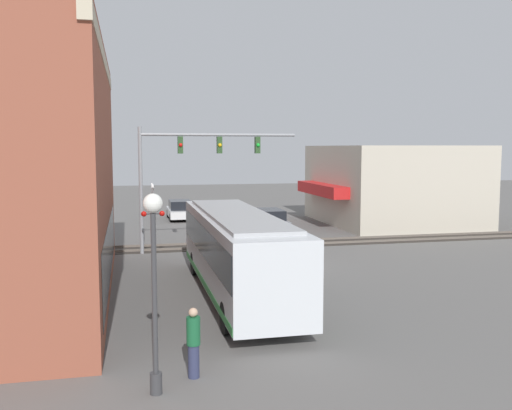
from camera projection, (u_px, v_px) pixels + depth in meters
name	position (u px, v px, depth m)	size (l,w,h in m)	color
ground_plane	(276.00, 266.00, 27.01)	(120.00, 120.00, 0.00)	#605E5B
shop_building	(391.00, 185.00, 42.34)	(11.52, 11.06, 5.74)	beige
city_bus	(237.00, 250.00, 21.48)	(12.29, 2.59, 3.20)	silver
traffic_signal_gantry	(191.00, 159.00, 30.34)	(0.42, 8.49, 6.69)	gray
crossing_signal	(153.00, 214.00, 28.64)	(1.41, 1.18, 3.81)	gray
streetlamp	(154.00, 276.00, 12.76)	(0.44, 0.44, 4.61)	#38383A
rail_track_near	(249.00, 245.00, 32.83)	(2.60, 60.00, 0.15)	#332D28
parked_car_grey	(269.00, 220.00, 38.77)	(4.85, 1.82, 1.44)	slate
parked_car_white	(180.00, 210.00, 44.54)	(4.72, 1.82, 1.51)	silver
pedestrian_near_bus	(257.00, 253.00, 25.83)	(0.34, 0.34, 1.64)	#473828
pedestrian_by_lamp	(193.00, 342.00, 13.88)	(0.34, 0.34, 1.75)	#2D3351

